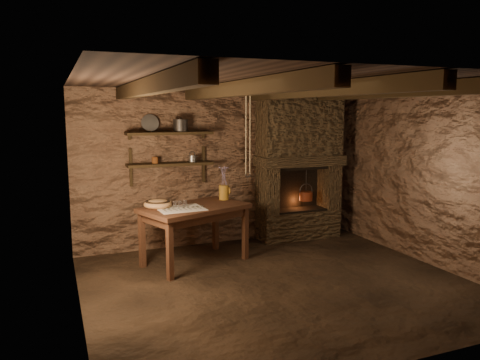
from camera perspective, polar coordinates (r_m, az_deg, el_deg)
name	(u,v)px	position (r m, az deg, el deg)	size (l,w,h in m)	color
floor	(278,284)	(5.80, 4.61, -12.50)	(4.50, 4.50, 0.00)	black
back_wall	(221,167)	(7.31, -2.29, 1.58)	(4.50, 0.04, 2.40)	#4C3223
front_wall	(395,223)	(3.84, 18.32, -5.04)	(4.50, 0.04, 2.40)	#4C3223
left_wall	(76,199)	(4.92, -19.39, -2.21)	(0.04, 4.00, 2.40)	#4C3223
right_wall	(428,176)	(6.79, 21.97, 0.46)	(0.04, 4.00, 2.40)	#4C3223
ceiling	(280,81)	(5.43, 4.91, 11.90)	(4.50, 4.00, 0.04)	black
beam_far_left	(148,87)	(4.94, -11.14, 11.08)	(0.14, 3.95, 0.16)	black
beam_mid_left	(239,89)	(5.22, -0.10, 11.08)	(0.14, 3.95, 0.16)	black
beam_mid_right	(318,90)	(5.67, 9.50, 10.75)	(0.14, 3.95, 0.16)	black
beam_far_right	(387,91)	(6.25, 17.48, 10.25)	(0.14, 3.95, 0.16)	black
shelf_lower	(170,164)	(6.91, -8.51, 1.93)	(1.25, 0.30, 0.04)	black
shelf_upper	(170,133)	(6.87, -8.59, 5.66)	(1.25, 0.30, 0.04)	black
hearth	(299,164)	(7.61, 7.20, 1.99)	(1.43, 0.51, 2.30)	#322519
work_table	(195,232)	(6.43, -5.51, -6.39)	(1.59, 1.23, 0.80)	#381F13
linen_cloth	(181,209)	(6.17, -7.22, -3.49)	(0.59, 0.48, 0.01)	silver
pewter_cutlery_row	(181,208)	(6.15, -7.18, -3.43)	(0.50, 0.19, 0.01)	gray
drinking_glasses	(180,204)	(6.28, -7.33, -2.90)	(0.19, 0.06, 0.08)	white
stoneware_jug	(224,185)	(6.75, -1.96, -0.64)	(0.18, 0.18, 0.49)	#B07B22
wooden_bowl	(158,204)	(6.30, -9.98, -2.94)	(0.38, 0.38, 0.13)	#A37546
iron_stockpot	(181,126)	(6.91, -7.25, 6.53)	(0.21, 0.21, 0.16)	#2B2927
tin_pan	(150,123)	(6.91, -10.92, 6.84)	(0.25, 0.25, 0.03)	#969792
small_kettle	(192,159)	(6.99, -5.84, 2.61)	(0.14, 0.11, 0.15)	#969792
rusty_tin	(155,160)	(6.85, -10.32, 2.39)	(0.09, 0.09, 0.09)	#542910
red_pot	(306,195)	(7.70, 8.04, -1.87)	(0.28, 0.28, 0.54)	maroon
hanging_ropes	(248,131)	(6.40, 0.98, 6.01)	(0.08, 0.08, 1.20)	beige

